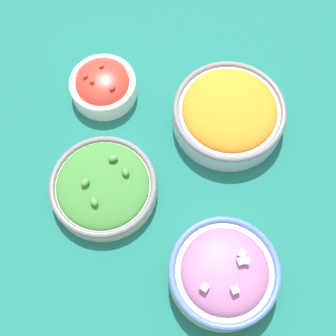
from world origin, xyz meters
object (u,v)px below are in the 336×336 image
Objects in this scene: bowl_red_onion at (224,273)px; bowl_broccoli at (103,186)px; bowl_cherry_tomatoes at (103,85)px; bowl_carrots at (229,113)px.

bowl_broccoli is at bearing 58.92° from bowl_red_onion.
bowl_red_onion reaches higher than bowl_cherry_tomatoes.
bowl_cherry_tomatoes is 0.61× the size of bowl_carrots.
bowl_red_onion is 0.95× the size of bowl_broccoli.
bowl_red_onion is (-0.31, -0.01, 0.00)m from bowl_carrots.
bowl_cherry_tomatoes is 0.22m from bowl_broccoli.
bowl_cherry_tomatoes is at bearing 36.73° from bowl_red_onion.
bowl_broccoli is (0.14, 0.23, -0.01)m from bowl_red_onion.
bowl_carrots is 0.28m from bowl_broccoli.
bowl_red_onion is (-0.35, -0.26, 0.01)m from bowl_cherry_tomatoes.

